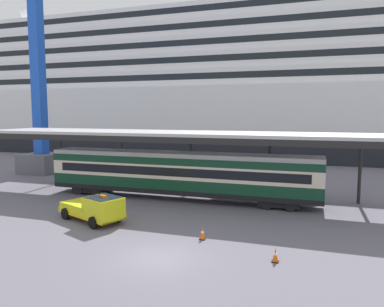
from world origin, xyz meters
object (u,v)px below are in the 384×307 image
at_px(service_truck, 96,208).
at_px(train_carriage, 179,173).
at_px(traffic_cone_near, 275,255).
at_px(dockside_crane, 39,40).
at_px(traffic_cone_mid, 203,233).
at_px(cruise_ship, 216,91).

bearing_deg(service_truck, train_carriage, 68.75).
height_order(traffic_cone_near, dockside_crane, dockside_crane).
bearing_deg(traffic_cone_near, dockside_crane, 147.43).
height_order(traffic_cone_mid, dockside_crane, dockside_crane).
relative_size(train_carriage, traffic_cone_mid, 30.78).
height_order(train_carriage, traffic_cone_near, train_carriage).
bearing_deg(train_carriage, service_truck, -111.25).
bearing_deg(dockside_crane, service_truck, -42.36).
distance_m(train_carriage, service_truck, 8.78).
height_order(train_carriage, service_truck, train_carriage).
bearing_deg(dockside_crane, train_carriage, -21.17).
relative_size(traffic_cone_near, dockside_crane, 0.01).
bearing_deg(cruise_ship, traffic_cone_near, -72.22).
distance_m(service_truck, traffic_cone_near, 12.85).
xyz_separation_m(service_truck, traffic_cone_near, (12.46, -3.11, -0.63)).
distance_m(cruise_ship, train_carriage, 42.52).
bearing_deg(train_carriage, cruise_ship, 100.24).
bearing_deg(cruise_ship, train_carriage, -79.76).
distance_m(train_carriage, traffic_cone_near, 14.69).
bearing_deg(train_carriage, dockside_crane, 158.83).
relative_size(service_truck, dockside_crane, 0.10).
bearing_deg(traffic_cone_mid, train_carriage, 117.96).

